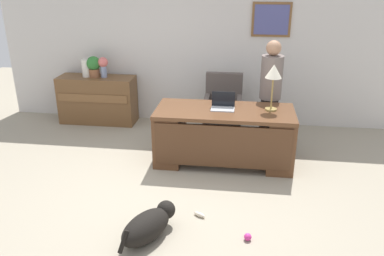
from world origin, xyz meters
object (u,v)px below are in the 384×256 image
Objects in this scene: armchair at (223,108)px; credenza at (98,100)px; vase_with_flowers at (103,65)px; dog_toy_plush at (200,215)px; vase_empty at (86,68)px; person_standing at (270,94)px; laptop at (223,105)px; dog_lying at (148,225)px; dog_toy_ball at (248,237)px; desk_lamp at (274,74)px; potted_plant at (94,66)px; desk at (224,135)px.

credenza is at bearing 171.88° from armchair.
vase_with_flowers reaches higher than dog_toy_plush.
vase_empty is 2.05× the size of dog_toy_plush.
person_standing reaches higher than laptop.
person_standing is 2.26× the size of dog_lying.
credenza reaches higher than dog_toy_ball.
armchair is at bearing 127.11° from desk_lamp.
person_standing reaches higher than dog_toy_ball.
credenza is at bearing -4.11° from potted_plant.
laptop is (-0.67, -0.56, -0.00)m from person_standing.
vase_empty is 3.90× the size of dog_toy_ball.
desk_lamp reaches higher than potted_plant.
desk_lamp is (-0.02, -0.54, 0.44)m from person_standing.
dog_toy_ball is (1.01, 0.10, -0.12)m from dog_lying.
armchair is 2.20m from vase_with_flowers.
desk reaches higher than dog_toy_plush.
credenza is 2.12× the size of desk_lamp.
laptop is at bearing 109.96° from desk.
vase_empty is 0.84× the size of potted_plant.
dog_toy_plush is (-0.82, -2.02, -0.82)m from person_standing.
dog_lying is 2.12m from laptop.
laptop is 1.06× the size of vase_empty.
dog_lying is 2.09× the size of vase_with_flowers.
credenza is 3.59m from dog_lying.
desk is 1.16× the size of person_standing.
credenza is at bearing 151.13° from laptop.
dog_toy_plush is at bearing -51.81° from credenza.
potted_plant is (0.14, 0.00, 0.05)m from vase_empty.
desk_lamp is 3.23m from potted_plant.
desk is 6.32× the size of vase_empty.
potted_plant is at bearing 150.09° from desk.
vase_with_flowers is (-2.17, 1.35, 0.61)m from desk.
armchair is at bearing 94.18° from desk.
potted_plant is 3.62m from dog_toy_plush.
person_standing reaches higher than potted_plant.
potted_plant reaches higher than armchair.
dog_lying is (1.67, -3.17, -0.26)m from credenza.
laptop is 2.01m from dog_toy_ball.
person_standing is at bearing 67.94° from dog_toy_plush.
vase_empty is at bearing 179.54° from credenza.
desk_lamp is 2.10× the size of vase_empty.
dog_lying is at bearing -117.67° from person_standing.
dog_lying is at bearing -109.75° from desk.
vase_with_flowers is 0.32m from vase_empty.
desk is 12.97× the size of dog_toy_plush.
potted_plant is at bearing 131.26° from dog_toy_ball.
desk is at bearing -134.78° from person_standing.
dog_lying is 1.02m from dog_toy_ball.
dog_toy_ball is 0.53× the size of dog_toy_plush.
vase_empty is (-2.45, 1.27, 0.14)m from laptop.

